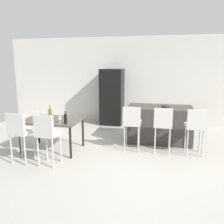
{
  "coord_description": "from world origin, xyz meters",
  "views": [
    {
      "loc": [
        0.46,
        -5.03,
        1.99
      ],
      "look_at": [
        -0.71,
        0.36,
        0.85
      ],
      "focal_mm": 37.09,
      "sensor_mm": 36.0,
      "label": 1
    }
  ],
  "objects_px": {
    "potted_plant": "(201,119)",
    "bar_chair_right": "(195,125)",
    "bar_chair_left": "(132,121)",
    "fruit_bowl": "(166,106)",
    "refrigerator": "(112,97)",
    "dining_table": "(52,122)",
    "wine_glass_right": "(60,117)",
    "dining_chair_far": "(47,132)",
    "bar_chair_middle": "(163,123)",
    "wine_glass_left": "(38,112)",
    "wine_bottle_far": "(50,114)",
    "kitchen_island": "(159,124)",
    "dining_chair_near": "(20,130)",
    "wine_bottle_middle": "(65,119)"
  },
  "relations": [
    {
      "from": "kitchen_island",
      "to": "bar_chair_left",
      "type": "xyz_separation_m",
      "value": [
        -0.61,
        -0.84,
        0.24
      ]
    },
    {
      "from": "dining_chair_near",
      "to": "potted_plant",
      "type": "height_order",
      "value": "dining_chair_near"
    },
    {
      "from": "dining_chair_far",
      "to": "wine_glass_right",
      "type": "height_order",
      "value": "dining_chair_far"
    },
    {
      "from": "bar_chair_middle",
      "to": "wine_bottle_far",
      "type": "relative_size",
      "value": 3.35
    },
    {
      "from": "kitchen_island",
      "to": "bar_chair_right",
      "type": "xyz_separation_m",
      "value": [
        0.78,
        -0.84,
        0.24
      ]
    },
    {
      "from": "bar_chair_right",
      "to": "dining_chair_near",
      "type": "relative_size",
      "value": 1.0
    },
    {
      "from": "dining_table",
      "to": "bar_chair_left",
      "type": "bearing_deg",
      "value": 11.12
    },
    {
      "from": "bar_chair_right",
      "to": "wine_glass_right",
      "type": "bearing_deg",
      "value": -167.97
    },
    {
      "from": "bar_chair_middle",
      "to": "wine_bottle_far",
      "type": "height_order",
      "value": "wine_bottle_far"
    },
    {
      "from": "dining_chair_far",
      "to": "bar_chair_middle",
      "type": "bearing_deg",
      "value": 27.98
    },
    {
      "from": "wine_glass_right",
      "to": "dining_chair_near",
      "type": "bearing_deg",
      "value": -137.64
    },
    {
      "from": "bar_chair_right",
      "to": "dining_chair_near",
      "type": "distance_m",
      "value": 3.7
    },
    {
      "from": "potted_plant",
      "to": "bar_chair_right",
      "type": "bearing_deg",
      "value": -101.94
    },
    {
      "from": "refrigerator",
      "to": "fruit_bowl",
      "type": "xyz_separation_m",
      "value": [
        1.75,
        -1.63,
        0.04
      ]
    },
    {
      "from": "fruit_bowl",
      "to": "dining_chair_far",
      "type": "bearing_deg",
      "value": -140.37
    },
    {
      "from": "fruit_bowl",
      "to": "refrigerator",
      "type": "bearing_deg",
      "value": 136.99
    },
    {
      "from": "potted_plant",
      "to": "dining_table",
      "type": "bearing_deg",
      "value": -143.97
    },
    {
      "from": "wine_glass_left",
      "to": "dining_chair_far",
      "type": "bearing_deg",
      "value": -52.29
    },
    {
      "from": "bar_chair_right",
      "to": "wine_glass_left",
      "type": "relative_size",
      "value": 6.03
    },
    {
      "from": "dining_table",
      "to": "wine_glass_left",
      "type": "bearing_deg",
      "value": 166.8
    },
    {
      "from": "bar_chair_middle",
      "to": "dining_chair_near",
      "type": "height_order",
      "value": "same"
    },
    {
      "from": "bar_chair_middle",
      "to": "wine_glass_left",
      "type": "bearing_deg",
      "value": -174.94
    },
    {
      "from": "fruit_bowl",
      "to": "wine_glass_left",
      "type": "bearing_deg",
      "value": -161.98
    },
    {
      "from": "wine_bottle_middle",
      "to": "fruit_bowl",
      "type": "xyz_separation_m",
      "value": [
        2.12,
        1.36,
        0.11
      ]
    },
    {
      "from": "bar_chair_right",
      "to": "potted_plant",
      "type": "bearing_deg",
      "value": 78.06
    },
    {
      "from": "wine_glass_right",
      "to": "potted_plant",
      "type": "height_order",
      "value": "wine_glass_right"
    },
    {
      "from": "refrigerator",
      "to": "potted_plant",
      "type": "bearing_deg",
      "value": -0.2
    },
    {
      "from": "wine_glass_left",
      "to": "dining_chair_near",
      "type": "bearing_deg",
      "value": -82.81
    },
    {
      "from": "bar_chair_left",
      "to": "fruit_bowl",
      "type": "distance_m",
      "value": 1.08
    },
    {
      "from": "bar_chair_left",
      "to": "fruit_bowl",
      "type": "bearing_deg",
      "value": 43.07
    },
    {
      "from": "dining_table",
      "to": "refrigerator",
      "type": "relative_size",
      "value": 0.72
    },
    {
      "from": "refrigerator",
      "to": "potted_plant",
      "type": "relative_size",
      "value": 3.46
    },
    {
      "from": "refrigerator",
      "to": "bar_chair_right",
      "type": "bearing_deg",
      "value": -44.69
    },
    {
      "from": "dining_table",
      "to": "dining_chair_far",
      "type": "bearing_deg",
      "value": -70.29
    },
    {
      "from": "dining_table",
      "to": "wine_glass_right",
      "type": "distance_m",
      "value": 0.45
    },
    {
      "from": "bar_chair_right",
      "to": "wine_bottle_far",
      "type": "distance_m",
      "value": 3.29
    },
    {
      "from": "bar_chair_right",
      "to": "dining_chair_near",
      "type": "height_order",
      "value": "same"
    },
    {
      "from": "dining_table",
      "to": "wine_glass_right",
      "type": "bearing_deg",
      "value": -39.28
    },
    {
      "from": "bar_chair_left",
      "to": "wine_bottle_far",
      "type": "distance_m",
      "value": 1.91
    },
    {
      "from": "dining_table",
      "to": "dining_chair_near",
      "type": "bearing_deg",
      "value": -110.1
    },
    {
      "from": "bar_chair_middle",
      "to": "refrigerator",
      "type": "xyz_separation_m",
      "value": [
        -1.68,
        2.34,
        0.22
      ]
    },
    {
      "from": "kitchen_island",
      "to": "dining_table",
      "type": "distance_m",
      "value": 2.71
    },
    {
      "from": "potted_plant",
      "to": "wine_glass_left",
      "type": "bearing_deg",
      "value": -147.78
    },
    {
      "from": "bar_chair_left",
      "to": "dining_chair_far",
      "type": "height_order",
      "value": "same"
    },
    {
      "from": "dining_chair_near",
      "to": "wine_glass_right",
      "type": "relative_size",
      "value": 6.03
    },
    {
      "from": "bar_chair_right",
      "to": "wine_bottle_far",
      "type": "bearing_deg",
      "value": -174.71
    },
    {
      "from": "kitchen_island",
      "to": "wine_bottle_middle",
      "type": "relative_size",
      "value": 5.99
    },
    {
      "from": "wine_glass_left",
      "to": "refrigerator",
      "type": "relative_size",
      "value": 0.09
    },
    {
      "from": "wine_bottle_far",
      "to": "wine_bottle_middle",
      "type": "distance_m",
      "value": 0.62
    },
    {
      "from": "bar_chair_right",
      "to": "dining_chair_far",
      "type": "bearing_deg",
      "value": -157.97
    }
  ]
}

